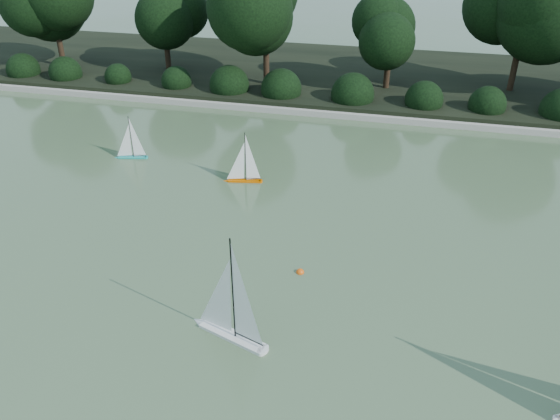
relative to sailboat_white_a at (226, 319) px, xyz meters
name	(u,v)px	position (x,y,z in m)	size (l,w,h in m)	color
ground	(270,303)	(0.45, 0.89, -0.30)	(80.00, 80.00, 0.00)	#2F4328
pond_coping	(346,115)	(0.45, 9.89, -0.21)	(40.00, 0.35, 0.18)	gray
far_bank	(361,77)	(0.45, 13.89, -0.15)	(40.00, 8.00, 0.30)	black
tree_line	(400,14)	(1.68, 12.32, 2.34)	(26.31, 3.93, 4.39)	black
shrub_hedge	(350,94)	(0.45, 10.79, 0.15)	(29.10, 1.10, 1.10)	black
sailboat_white_a	(226,319)	(0.00, 0.00, 0.00)	(1.39, 0.65, 1.92)	silver
sailboat_orange	(241,174)	(-1.34, 5.03, -0.10)	(0.95, 0.32, 1.29)	#CF5300
sailboat_teal	(129,151)	(-4.53, 5.63, -0.11)	(0.89, 0.32, 1.21)	teal
race_buoy	(300,272)	(0.76, 1.83, -0.30)	(0.15, 0.15, 0.15)	#E5510C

